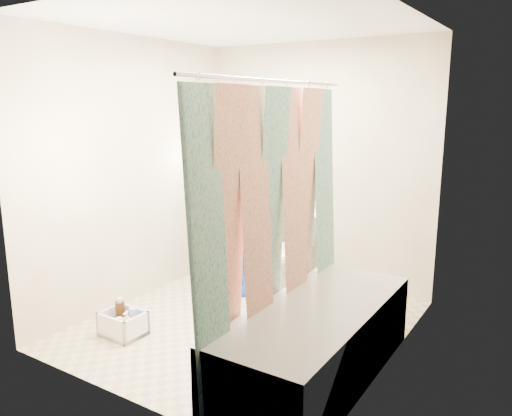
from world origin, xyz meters
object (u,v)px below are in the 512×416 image
Objects in this scene: bathtub at (316,340)px; cleaning_caddy at (124,325)px; toilet at (288,253)px; plumber at (242,205)px.

bathtub is 1.58m from cleaning_caddy.
cleaning_caddy is at bearing -119.17° from toilet.
bathtub is at bearing -61.61° from toilet.
toilet is (-0.93, 1.28, 0.11)m from bathtub.
plumber is at bearing 141.22° from bathtub.
plumber reaches higher than bathtub.
toilet reaches higher than bathtub.
toilet is at bearing 126.00° from bathtub.
plumber is at bearing -155.21° from toilet.
bathtub is 5.26× the size of cleaning_caddy.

